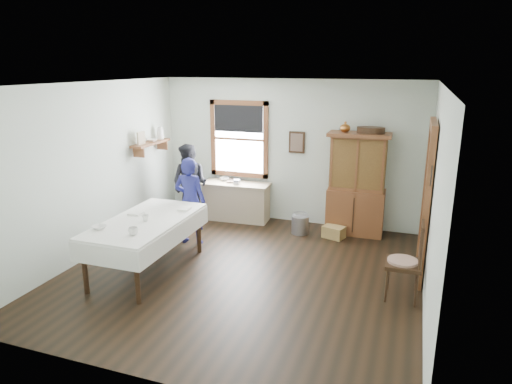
% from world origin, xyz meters
% --- Properties ---
extents(room, '(5.01, 5.01, 2.70)m').
position_xyz_m(room, '(0.00, 0.00, 1.35)').
color(room, black).
rests_on(room, ground).
extents(window, '(1.18, 0.07, 1.48)m').
position_xyz_m(window, '(-1.00, 2.47, 1.63)').
color(window, white).
rests_on(window, room).
extents(doorway, '(0.09, 1.14, 2.22)m').
position_xyz_m(doorway, '(2.46, 0.85, 1.16)').
color(doorway, '#42372F').
rests_on(doorway, room).
extents(wall_shelf, '(0.24, 1.00, 0.44)m').
position_xyz_m(wall_shelf, '(-2.37, 1.54, 1.57)').
color(wall_shelf, brown).
rests_on(wall_shelf, room).
extents(framed_picture, '(0.30, 0.04, 0.40)m').
position_xyz_m(framed_picture, '(0.15, 2.46, 1.55)').
color(framed_picture, '#382413').
rests_on(framed_picture, room).
extents(rug_beater, '(0.01, 0.27, 0.27)m').
position_xyz_m(rug_beater, '(2.45, 0.30, 1.72)').
color(rug_beater, black).
rests_on(rug_beater, room).
extents(work_counter, '(1.32, 0.56, 0.74)m').
position_xyz_m(work_counter, '(-0.96, 2.19, 0.37)').
color(work_counter, tan).
rests_on(work_counter, room).
extents(china_hutch, '(1.08, 0.53, 1.82)m').
position_xyz_m(china_hutch, '(1.32, 2.21, 0.91)').
color(china_hutch, brown).
rests_on(china_hutch, room).
extents(dining_table, '(1.07, 2.01, 0.80)m').
position_xyz_m(dining_table, '(-1.33, -0.39, 0.40)').
color(dining_table, white).
rests_on(dining_table, room).
extents(spindle_chair, '(0.50, 0.50, 1.06)m').
position_xyz_m(spindle_chair, '(2.22, 0.00, 0.53)').
color(spindle_chair, '#382413').
rests_on(spindle_chair, room).
extents(pail, '(0.34, 0.34, 0.33)m').
position_xyz_m(pail, '(0.40, 1.86, 0.17)').
color(pail, '#93949A').
rests_on(pail, room).
extents(wicker_basket, '(0.42, 0.35, 0.21)m').
position_xyz_m(wicker_basket, '(1.02, 1.85, 0.11)').
color(wicker_basket, '#A88B4C').
rests_on(wicker_basket, room).
extents(woman_blue, '(0.52, 0.35, 1.38)m').
position_xyz_m(woman_blue, '(-1.24, 0.81, 0.69)').
color(woman_blue, navy).
rests_on(woman_blue, room).
extents(figure_dark, '(0.73, 0.59, 1.41)m').
position_xyz_m(figure_dark, '(-1.73, 1.75, 0.70)').
color(figure_dark, black).
rests_on(figure_dark, room).
extents(table_cup_a, '(0.15, 0.15, 0.10)m').
position_xyz_m(table_cup_a, '(-1.14, -0.97, 0.85)').
color(table_cup_a, white).
rests_on(table_cup_a, dining_table).
extents(table_cup_b, '(0.11, 0.11, 0.09)m').
position_xyz_m(table_cup_b, '(-1.30, -0.44, 0.85)').
color(table_cup_b, white).
rests_on(table_cup_b, dining_table).
extents(table_bowl, '(0.23, 0.23, 0.05)m').
position_xyz_m(table_bowl, '(-1.71, -0.93, 0.83)').
color(table_bowl, white).
rests_on(table_bowl, dining_table).
extents(counter_book, '(0.24, 0.28, 0.02)m').
position_xyz_m(counter_book, '(-1.18, 2.24, 0.75)').
color(counter_book, brown).
rests_on(counter_book, work_counter).
extents(counter_bowl, '(0.20, 0.20, 0.06)m').
position_xyz_m(counter_bowl, '(-1.25, 2.31, 0.77)').
color(counter_bowl, white).
rests_on(counter_bowl, work_counter).
extents(shelf_bowl, '(0.22, 0.22, 0.05)m').
position_xyz_m(shelf_bowl, '(-2.37, 1.55, 1.60)').
color(shelf_bowl, white).
rests_on(shelf_bowl, wall_shelf).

